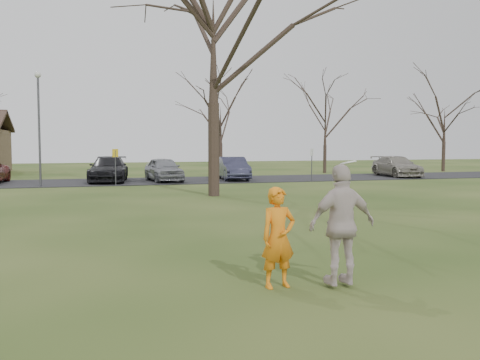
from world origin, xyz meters
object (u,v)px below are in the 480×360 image
at_px(player_defender, 278,237).
at_px(car_4, 164,169).
at_px(lamp_post, 39,114).
at_px(catching_play, 342,224).
at_px(car_3, 109,169).
at_px(big_tree, 213,40).
at_px(car_7, 397,166).
at_px(car_5, 233,168).

distance_m(player_defender, car_4, 24.33).
bearing_deg(lamp_post, car_4, 15.16).
height_order(car_4, lamp_post, lamp_post).
height_order(player_defender, car_4, player_defender).
distance_m(catching_play, lamp_post, 23.78).
relative_size(car_3, big_tree, 0.38).
xyz_separation_m(car_3, car_7, (20.01, -0.49, -0.05)).
xyz_separation_m(player_defender, car_4, (1.53, 24.28, -0.04)).
bearing_deg(car_5, car_7, 4.55).
height_order(car_4, car_5, car_4).
xyz_separation_m(car_3, lamp_post, (-3.74, -2.48, 3.15)).
relative_size(lamp_post, big_tree, 0.45).
height_order(car_5, big_tree, big_tree).
xyz_separation_m(player_defender, car_5, (6.05, 24.38, -0.05)).
bearing_deg(car_4, car_5, -4.83).
bearing_deg(car_5, big_tree, -105.89).
distance_m(lamp_post, big_tree, 11.38).
height_order(car_3, catching_play, catching_play).
relative_size(car_4, big_tree, 0.31).
distance_m(car_5, lamp_post, 12.16).
bearing_deg(car_3, big_tree, -59.84).
distance_m(car_5, car_7, 12.19).
xyz_separation_m(car_5, lamp_post, (-11.57, -2.01, 3.19)).
height_order(car_3, car_7, car_3).
bearing_deg(car_3, lamp_post, -139.43).
height_order(player_defender, big_tree, big_tree).
bearing_deg(car_3, car_4, -2.71).
xyz_separation_m(car_3, car_5, (7.83, -0.47, -0.04)).
xyz_separation_m(car_4, big_tree, (0.95, -9.41, 6.21)).
bearing_deg(car_4, catching_play, -97.38).
bearing_deg(car_3, player_defender, -78.88).
xyz_separation_m(car_4, catching_play, (-0.55, -24.60, 0.26)).
relative_size(catching_play, big_tree, 0.15).
xyz_separation_m(catching_play, lamp_post, (-6.50, 22.69, 2.92)).
relative_size(player_defender, lamp_post, 0.26).
bearing_deg(big_tree, lamp_post, 136.85).
bearing_deg(car_4, player_defender, -99.72).
xyz_separation_m(player_defender, lamp_post, (-5.51, 22.37, 3.14)).
distance_m(catching_play, big_tree, 16.38).
height_order(car_7, lamp_post, lamp_post).
bearing_deg(player_defender, car_7, 46.74).
xyz_separation_m(player_defender, car_3, (-1.78, 24.85, -0.01)).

